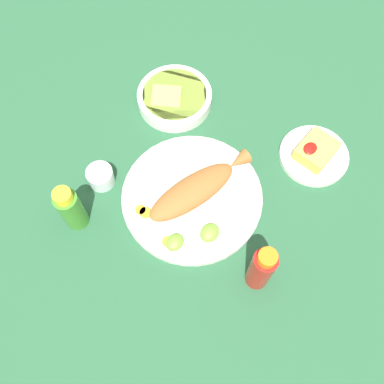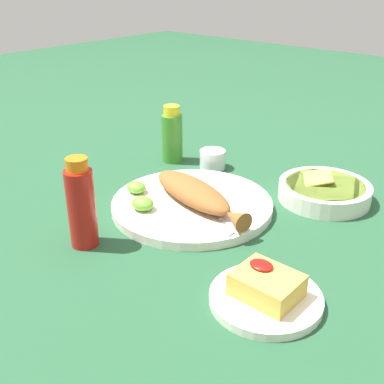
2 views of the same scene
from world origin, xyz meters
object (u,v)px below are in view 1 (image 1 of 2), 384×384
fried_fish (196,189)px  hot_sauce_bottle_green (71,208)px  main_plate (192,197)px  side_plate_fries (314,156)px  fork_far (228,190)px  hot_sauce_bottle_red (261,269)px  fork_near (219,175)px  salt_cup (101,177)px  guacamole_bowl (175,98)px

fried_fish → hot_sauce_bottle_green: 0.28m
main_plate → side_plate_fries: bearing=151.1°
fork_far → hot_sauce_bottle_red: (0.12, 0.17, 0.06)m
hot_sauce_bottle_red → hot_sauce_bottle_green: hot_sauce_bottle_red is taller
hot_sauce_bottle_green → side_plate_fries: 0.60m
fork_near → salt_cup: salt_cup is taller
side_plate_fries → guacamole_bowl: 0.39m
fork_far → guacamole_bowl: bearing=66.5°
hot_sauce_bottle_red → side_plate_fries: bearing=-167.5°
fork_near → fried_fish: bearing=-174.8°
main_plate → fork_near: bearing=170.0°
hot_sauce_bottle_red → side_plate_fries: 0.35m
hot_sauce_bottle_red → side_plate_fries: (-0.34, -0.07, -0.07)m
fork_far → hot_sauce_bottle_red: hot_sauce_bottle_red is taller
fried_fish → salt_cup: fried_fish is taller
fork_far → fork_near: bearing=66.9°
fried_fish → side_plate_fries: 0.31m
fried_fish → fork_near: (-0.07, 0.01, -0.02)m
hot_sauce_bottle_red → salt_cup: 0.43m
fork_near → guacamole_bowl: (-0.10, -0.23, 0.00)m
fork_near → fork_far: size_ratio=0.99×
fork_far → guacamole_bowl: (-0.12, -0.27, 0.00)m
side_plate_fries → hot_sauce_bottle_red: bearing=12.5°
main_plate → side_plate_fries: 0.32m
main_plate → hot_sauce_bottle_red: hot_sauce_bottle_red is taller
fried_fish → fork_near: 0.07m
fried_fish → fork_far: (-0.05, 0.05, -0.02)m
fried_fish → guacamole_bowl: bearing=-114.4°
hot_sauce_bottle_red → guacamole_bowl: hot_sauce_bottle_red is taller
guacamole_bowl → fork_near: bearing=66.3°
fork_near → fork_far: (0.02, 0.04, 0.00)m
hot_sauce_bottle_red → salt_cup: bearing=-83.3°
salt_cup → guacamole_bowl: guacamole_bowl is taller
hot_sauce_bottle_green → salt_cup: size_ratio=2.28×
fork_far → hot_sauce_bottle_green: 0.36m
fork_far → guacamole_bowl: 0.30m
salt_cup → guacamole_bowl: size_ratio=0.33×
hot_sauce_bottle_red → salt_cup: size_ratio=2.65×
main_plate → hot_sauce_bottle_red: 0.25m
guacamole_bowl → fried_fish: bearing=51.9°
fried_fish → guacamole_bowl: 0.28m
fork_far → side_plate_fries: 0.24m
main_plate → salt_cup: bearing=-61.9°
salt_cup → side_plate_fries: 0.52m
fork_near → hot_sauce_bottle_green: 0.35m
hot_sauce_bottle_green → side_plate_fries: size_ratio=0.85×
fried_fish → fork_far: 0.08m
fork_far → salt_cup: (0.17, -0.25, 0.00)m
fork_near → hot_sauce_bottle_red: 0.26m
side_plate_fries → guacamole_bowl: bearing=-75.3°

